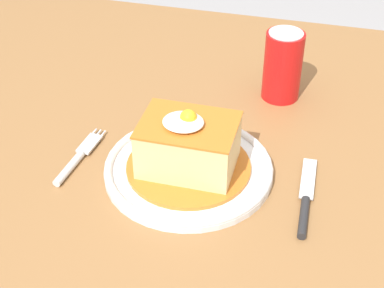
{
  "coord_description": "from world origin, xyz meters",
  "views": [
    {
      "loc": [
        0.13,
        -0.71,
        1.31
      ],
      "look_at": [
        -0.04,
        -0.04,
        0.79
      ],
      "focal_mm": 54.98,
      "sensor_mm": 36.0,
      "label": 1
    }
  ],
  "objects_px": {
    "knife": "(305,205)",
    "soda_can": "(283,66)",
    "fork": "(76,160)",
    "main_plate": "(189,169)"
  },
  "relations": [
    {
      "from": "fork",
      "to": "knife",
      "type": "xyz_separation_m",
      "value": [
        0.35,
        -0.01,
        0.0
      ]
    },
    {
      "from": "main_plate",
      "to": "fork",
      "type": "relative_size",
      "value": 1.76
    },
    {
      "from": "knife",
      "to": "soda_can",
      "type": "distance_m",
      "value": 0.3
    },
    {
      "from": "main_plate",
      "to": "soda_can",
      "type": "relative_size",
      "value": 2.02
    },
    {
      "from": "soda_can",
      "to": "main_plate",
      "type": "bearing_deg",
      "value": -112.29
    },
    {
      "from": "knife",
      "to": "soda_can",
      "type": "relative_size",
      "value": 1.33
    },
    {
      "from": "fork",
      "to": "knife",
      "type": "relative_size",
      "value": 0.86
    },
    {
      "from": "knife",
      "to": "soda_can",
      "type": "height_order",
      "value": "soda_can"
    },
    {
      "from": "fork",
      "to": "soda_can",
      "type": "bearing_deg",
      "value": 44.48
    },
    {
      "from": "soda_can",
      "to": "fork",
      "type": "bearing_deg",
      "value": -135.52
    }
  ]
}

